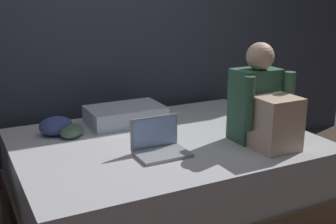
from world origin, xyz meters
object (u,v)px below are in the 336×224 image
Objects in this scene: clothes_pile at (60,128)px; laptop at (159,145)px; person_sitting at (263,106)px; pillow at (125,115)px; bed at (164,175)px.

laptop is at bearing -53.32° from clothes_pile.
person_sitting is 1.17× the size of pillow.
bed is 0.80m from clothes_pile.
pillow is at bearing 128.17° from person_sitting.
person_sitting reaches higher than bed.
person_sitting is at bearing -51.83° from pillow.
laptop is (-0.68, 0.14, -0.20)m from person_sitting.
person_sitting is 1.39m from clothes_pile.
laptop reaches higher than bed.
laptop is 0.78m from clothes_pile.
laptop is at bearing 168.75° from person_sitting.
laptop reaches higher than clothes_pile.
person_sitting is at bearing -33.49° from clothes_pile.
pillow is 1.91× the size of clothes_pile.
clothes_pile is at bearing 126.68° from laptop.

